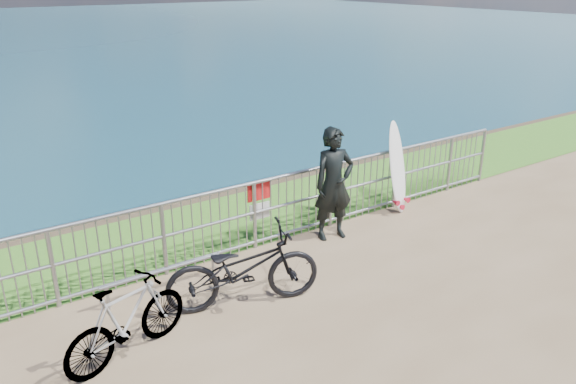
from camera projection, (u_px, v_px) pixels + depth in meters
grass_strip at (247, 217)px, 10.03m from camera, size 120.00×120.00×0.00m
railing at (282, 207)px, 8.98m from camera, size 10.06×0.10×1.13m
surfer at (334, 184)px, 8.96m from camera, size 0.75×0.56×1.86m
surfboard at (398, 171)px, 10.04m from camera, size 0.51×0.47×1.68m
bicycle_near at (243, 269)px, 7.21m from camera, size 2.13×1.26×1.06m
bicycle_far at (127, 320)px, 6.23m from camera, size 1.65×0.88×0.96m
bike_rack at (163, 273)px, 7.57m from camera, size 1.71×0.05×0.36m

